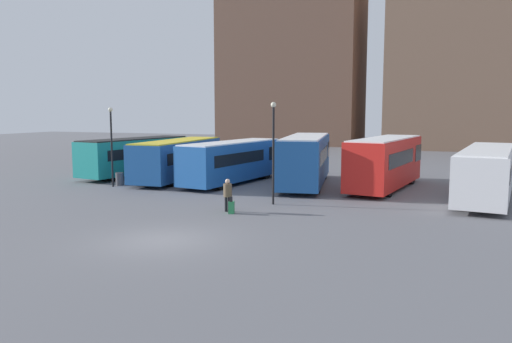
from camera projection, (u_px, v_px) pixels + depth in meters
The scene contains 14 objects.
ground_plane at pixel (162, 240), 18.92m from camera, with size 160.00×160.00×0.00m, color slate.
building_block_left at pixel (293, 62), 75.63m from camera, with size 20.42×12.33×24.54m.
building_block_right at pixel (483, 44), 66.11m from camera, with size 23.53×17.89×27.58m.
bus_0 at pixel (136, 155), 37.94m from camera, with size 4.07×9.88×2.86m.
bus_1 at pixel (178, 158), 35.71m from camera, with size 3.23×10.17×2.84m.
bus_2 at pixel (233, 160), 34.06m from camera, with size 3.81×9.98×2.84m.
bus_3 at pixel (306, 158), 32.99m from camera, with size 4.18×10.62×3.27m.
bus_4 at pixel (386, 161), 31.44m from camera, with size 3.84×9.65×3.23m.
bus_5 at pixel (487, 171), 27.78m from camera, with size 3.96×11.74×2.86m.
traveler at pixel (228, 192), 24.29m from camera, with size 0.51×0.51×1.62m.
suitcase at pixel (231, 207), 23.90m from camera, with size 0.35×0.40×0.84m.
lamp_post_0 at pixel (111, 140), 32.13m from camera, with size 0.28×0.28×5.13m.
lamp_post_1 at pixel (273, 144), 25.92m from camera, with size 0.28×0.28×5.35m.
trash_bin at pixel (120, 179), 33.01m from camera, with size 0.52×0.52×0.85m.
Camera 1 is at (9.94, -15.97, 4.87)m, focal length 35.00 mm.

